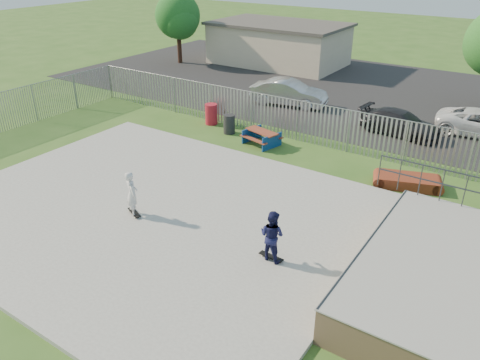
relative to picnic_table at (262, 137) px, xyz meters
The scene contains 17 objects.
ground 7.59m from the picnic_table, 89.18° to the right, with size 120.00×120.00×0.00m, color #365E20.
concrete_slab 7.59m from the picnic_table, 89.18° to the right, with size 15.00×12.00×0.15m, color gray.
quarter_pipe 11.62m from the picnic_table, 34.26° to the right, with size 5.50×7.05×2.19m.
fence 3.26m from the picnic_table, 69.69° to the right, with size 26.04×16.02×2.00m.
picnic_table is the anchor object (origin of this frame).
funbox 7.10m from the picnic_table, ahead, with size 2.43×1.75×0.44m.
trash_bin_red 3.87m from the picnic_table, 165.32° to the left, with size 0.65×0.65×1.09m, color #A51928.
trash_bin_grey 2.19m from the picnic_table, behind, with size 0.58×0.58×0.97m, color black.
parking_lot 11.42m from the picnic_table, 89.45° to the left, with size 40.00×18.00×0.02m, color black.
car_silver 6.49m from the picnic_table, 107.18° to the left, with size 1.57×4.51×1.48m, color #BDBCC2.
car_dark 7.11m from the picnic_table, 44.63° to the left, with size 1.67×4.10×1.19m, color black.
building 17.37m from the picnic_table, 117.10° to the left, with size 10.40×6.40×3.20m.
tree_left 18.78m from the picnic_table, 142.48° to the left, with size 3.52×3.52×5.43m.
skateboard_a 9.37m from the picnic_table, 56.78° to the right, with size 0.81×0.25×0.08m.
skateboard_b 8.27m from the picnic_table, 91.09° to the right, with size 0.81×0.51×0.08m.
skater_navy 9.39m from the picnic_table, 56.78° to the right, with size 0.79×0.61×1.62m, color #14163F.
skater_white 8.29m from the picnic_table, 91.09° to the right, with size 0.59×0.39×1.62m, color silver.
Camera 1 is at (10.64, -10.31, 8.53)m, focal length 35.00 mm.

